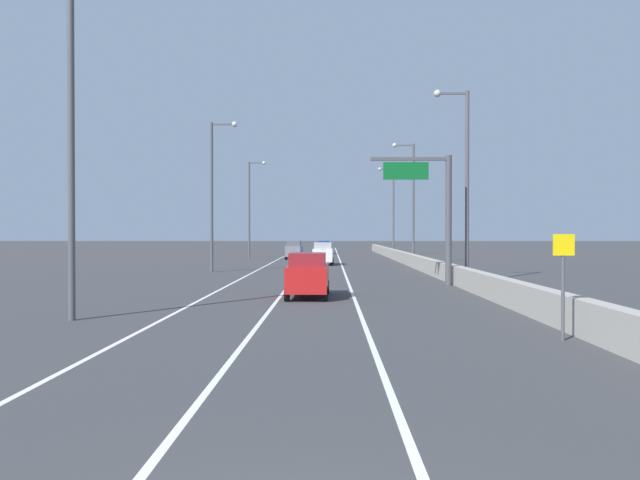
{
  "coord_description": "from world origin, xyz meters",
  "views": [
    {
      "loc": [
        0.34,
        -5.26,
        3.04
      ],
      "look_at": [
        -0.41,
        44.84,
        2.46
      ],
      "focal_mm": 35.0,
      "sensor_mm": 36.0,
      "label": 1
    }
  ],
  "objects_px": {
    "car_blue_0": "(324,247)",
    "car_white_2": "(323,254)",
    "overhead_sign_gantry": "(436,203)",
    "lamp_post_right_third": "(411,196)",
    "lamp_post_left_near": "(78,130)",
    "car_gray_1": "(294,250)",
    "speed_advisory_sign": "(563,278)",
    "lamp_post_right_second": "(463,174)",
    "lamp_post_right_fourth": "(392,206)",
    "lamp_post_left_mid": "(214,187)",
    "car_red_3": "(308,275)",
    "lamp_post_left_far": "(251,203)"
  },
  "relations": [
    {
      "from": "lamp_post_left_near",
      "to": "car_red_3",
      "type": "height_order",
      "value": "lamp_post_left_near"
    },
    {
      "from": "car_blue_0",
      "to": "car_gray_1",
      "type": "relative_size",
      "value": 0.96
    },
    {
      "from": "overhead_sign_gantry",
      "to": "lamp_post_left_far",
      "type": "xyz_separation_m",
      "value": [
        -15.57,
        38.83,
        1.87
      ]
    },
    {
      "from": "car_blue_0",
      "to": "car_white_2",
      "type": "bearing_deg",
      "value": -89.62
    },
    {
      "from": "lamp_post_left_near",
      "to": "overhead_sign_gantry",
      "type": "bearing_deg",
      "value": 44.5
    },
    {
      "from": "speed_advisory_sign",
      "to": "car_gray_1",
      "type": "height_order",
      "value": "speed_advisory_sign"
    },
    {
      "from": "speed_advisory_sign",
      "to": "car_white_2",
      "type": "height_order",
      "value": "speed_advisory_sign"
    },
    {
      "from": "car_white_2",
      "to": "lamp_post_right_fourth",
      "type": "bearing_deg",
      "value": 69.37
    },
    {
      "from": "speed_advisory_sign",
      "to": "lamp_post_left_mid",
      "type": "distance_m",
      "value": 34.59
    },
    {
      "from": "lamp_post_right_fourth",
      "to": "lamp_post_left_far",
      "type": "height_order",
      "value": "same"
    },
    {
      "from": "speed_advisory_sign",
      "to": "lamp_post_right_second",
      "type": "relative_size",
      "value": 0.26
    },
    {
      "from": "lamp_post_left_near",
      "to": "car_red_3",
      "type": "relative_size",
      "value": 2.64
    },
    {
      "from": "overhead_sign_gantry",
      "to": "lamp_post_right_third",
      "type": "bearing_deg",
      "value": 85.93
    },
    {
      "from": "car_red_3",
      "to": "lamp_post_left_mid",
      "type": "bearing_deg",
      "value": 112.61
    },
    {
      "from": "car_red_3",
      "to": "car_white_2",
      "type": "bearing_deg",
      "value": 89.19
    },
    {
      "from": "lamp_post_left_mid",
      "to": "car_gray_1",
      "type": "bearing_deg",
      "value": 78.24
    },
    {
      "from": "lamp_post_right_fourth",
      "to": "lamp_post_left_near",
      "type": "relative_size",
      "value": 1.0
    },
    {
      "from": "lamp_post_right_fourth",
      "to": "lamp_post_left_near",
      "type": "distance_m",
      "value": 63.08
    },
    {
      "from": "lamp_post_left_mid",
      "to": "lamp_post_right_third",
      "type": "bearing_deg",
      "value": 35.2
    },
    {
      "from": "lamp_post_right_third",
      "to": "lamp_post_right_fourth",
      "type": "relative_size",
      "value": 1.0
    },
    {
      "from": "speed_advisory_sign",
      "to": "lamp_post_left_far",
      "type": "relative_size",
      "value": 0.26
    },
    {
      "from": "lamp_post_right_fourth",
      "to": "car_blue_0",
      "type": "bearing_deg",
      "value": 136.14
    },
    {
      "from": "lamp_post_left_mid",
      "to": "car_blue_0",
      "type": "relative_size",
      "value": 2.82
    },
    {
      "from": "lamp_post_right_fourth",
      "to": "car_white_2",
      "type": "relative_size",
      "value": 2.73
    },
    {
      "from": "lamp_post_right_second",
      "to": "lamp_post_right_third",
      "type": "relative_size",
      "value": 1.0
    },
    {
      "from": "lamp_post_left_near",
      "to": "car_red_3",
      "type": "bearing_deg",
      "value": 45.13
    },
    {
      "from": "car_gray_1",
      "to": "car_white_2",
      "type": "height_order",
      "value": "car_white_2"
    },
    {
      "from": "overhead_sign_gantry",
      "to": "car_blue_0",
      "type": "bearing_deg",
      "value": 97.2
    },
    {
      "from": "lamp_post_right_second",
      "to": "car_white_2",
      "type": "bearing_deg",
      "value": 112.27
    },
    {
      "from": "lamp_post_left_near",
      "to": "car_gray_1",
      "type": "xyz_separation_m",
      "value": [
        4.66,
        50.01,
        -5.55
      ]
    },
    {
      "from": "lamp_post_right_third",
      "to": "lamp_post_left_far",
      "type": "relative_size",
      "value": 1.0
    },
    {
      "from": "lamp_post_right_third",
      "to": "car_white_2",
      "type": "height_order",
      "value": "lamp_post_right_third"
    },
    {
      "from": "overhead_sign_gantry",
      "to": "lamp_post_right_fourth",
      "type": "xyz_separation_m",
      "value": [
        2.08,
        46.19,
        1.87
      ]
    },
    {
      "from": "speed_advisory_sign",
      "to": "car_gray_1",
      "type": "bearing_deg",
      "value": 101.16
    },
    {
      "from": "overhead_sign_gantry",
      "to": "car_blue_0",
      "type": "relative_size",
      "value": 1.82
    },
    {
      "from": "car_blue_0",
      "to": "car_red_3",
      "type": "xyz_separation_m",
      "value": [
        -0.21,
        -61.69,
        0.12
      ]
    },
    {
      "from": "lamp_post_right_fourth",
      "to": "lamp_post_left_near",
      "type": "bearing_deg",
      "value": -105.56
    },
    {
      "from": "overhead_sign_gantry",
      "to": "speed_advisory_sign",
      "type": "xyz_separation_m",
      "value": [
        0.44,
        -18.43,
        -2.96
      ]
    },
    {
      "from": "lamp_post_left_mid",
      "to": "car_blue_0",
      "type": "xyz_separation_m",
      "value": [
        8.11,
        42.72,
        -5.66
      ]
    },
    {
      "from": "lamp_post_right_third",
      "to": "lamp_post_left_far",
      "type": "bearing_deg",
      "value": 139.21
    },
    {
      "from": "lamp_post_left_near",
      "to": "car_white_2",
      "type": "bearing_deg",
      "value": 77.75
    },
    {
      "from": "lamp_post_right_third",
      "to": "lamp_post_right_second",
      "type": "bearing_deg",
      "value": -89.38
    },
    {
      "from": "lamp_post_right_second",
      "to": "lamp_post_left_near",
      "type": "bearing_deg",
      "value": -135.91
    },
    {
      "from": "car_gray_1",
      "to": "car_white_2",
      "type": "distance_m",
      "value": 13.08
    },
    {
      "from": "lamp_post_left_far",
      "to": "car_blue_0",
      "type": "height_order",
      "value": "lamp_post_left_far"
    },
    {
      "from": "car_blue_0",
      "to": "overhead_sign_gantry",
      "type": "bearing_deg",
      "value": -82.8
    },
    {
      "from": "speed_advisory_sign",
      "to": "car_red_3",
      "type": "xyz_separation_m",
      "value": [
        -7.58,
        11.58,
        -0.71
      ]
    },
    {
      "from": "speed_advisory_sign",
      "to": "lamp_post_left_near",
      "type": "distance_m",
      "value": 16.48
    },
    {
      "from": "lamp_post_right_fourth",
      "to": "lamp_post_left_far",
      "type": "bearing_deg",
      "value": -157.38
    },
    {
      "from": "lamp_post_right_fourth",
      "to": "car_white_2",
      "type": "height_order",
      "value": "lamp_post_right_fourth"
    }
  ]
}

